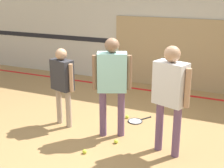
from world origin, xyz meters
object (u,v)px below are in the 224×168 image
at_px(tennis_ball_by_spare_racket, 127,117).
at_px(tennis_ball_stray_right, 85,152).
at_px(person_instructor, 112,77).
at_px(racket_spare_on_floor, 136,121).
at_px(tennis_ball_near_instructor, 116,141).
at_px(tennis_ball_stray_left, 177,125).
at_px(person_student_left, 62,79).
at_px(person_student_right, 170,89).

bearing_deg(tennis_ball_by_spare_racket, tennis_ball_stray_right, -94.56).
distance_m(person_instructor, racket_spare_on_floor, 1.23).
bearing_deg(tennis_ball_near_instructor, tennis_ball_stray_right, -122.61).
bearing_deg(tennis_ball_by_spare_racket, tennis_ball_stray_left, 1.87).
distance_m(racket_spare_on_floor, tennis_ball_near_instructor, 0.92).
bearing_deg(person_student_left, racket_spare_on_floor, 47.18).
bearing_deg(person_instructor, racket_spare_on_floor, 51.09).
relative_size(person_student_left, racket_spare_on_floor, 2.77).
bearing_deg(person_student_right, tennis_ball_near_instructor, 21.85).
xyz_separation_m(person_instructor, person_student_left, (-0.95, 0.03, -0.15)).
distance_m(person_student_left, racket_spare_on_floor, 1.57).
distance_m(person_student_left, tennis_ball_by_spare_racket, 1.44).
height_order(person_student_left, tennis_ball_by_spare_racket, person_student_left).
bearing_deg(tennis_ball_near_instructor, tennis_ball_stray_left, 53.25).
relative_size(person_student_left, tennis_ball_stray_left, 21.20).
relative_size(person_student_left, tennis_ball_near_instructor, 21.20).
distance_m(person_student_right, tennis_ball_stray_left, 1.37).
distance_m(person_instructor, tennis_ball_stray_right, 1.22).
bearing_deg(tennis_ball_stray_left, tennis_ball_by_spare_racket, -178.13).
bearing_deg(tennis_ball_stray_left, tennis_ball_near_instructor, -126.75).
height_order(person_student_right, racket_spare_on_floor, person_student_right).
height_order(person_instructor, tennis_ball_stray_left, person_instructor).
height_order(tennis_ball_near_instructor, tennis_ball_stray_right, same).
height_order(tennis_ball_by_spare_racket, tennis_ball_stray_right, same).
distance_m(person_instructor, person_student_right, 1.00).
bearing_deg(racket_spare_on_floor, tennis_ball_stray_right, -158.54).
height_order(person_student_left, tennis_ball_near_instructor, person_student_left).
bearing_deg(person_instructor, person_student_left, 154.64).
bearing_deg(tennis_ball_stray_left, racket_spare_on_floor, -172.94).
height_order(tennis_ball_stray_left, tennis_ball_stray_right, same).
height_order(tennis_ball_near_instructor, tennis_ball_stray_left, same).
xyz_separation_m(racket_spare_on_floor, tennis_ball_by_spare_racket, (-0.21, 0.06, 0.02)).
xyz_separation_m(person_instructor, tennis_ball_stray_left, (0.93, 0.77, -0.98)).
xyz_separation_m(tennis_ball_by_spare_racket, tennis_ball_stray_left, (0.95, 0.03, 0.00)).
bearing_deg(tennis_ball_near_instructor, person_instructor, 126.46).
relative_size(person_instructor, tennis_ball_stray_left, 24.92).
bearing_deg(person_student_left, tennis_ball_by_spare_racket, 54.74).
relative_size(person_student_left, tennis_ball_stray_right, 21.20).
bearing_deg(tennis_ball_stray_left, tennis_ball_stray_right, -125.46).
bearing_deg(person_student_right, person_student_left, 12.00).
height_order(person_instructor, tennis_ball_by_spare_racket, person_instructor).
bearing_deg(person_student_right, person_instructor, 7.64).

